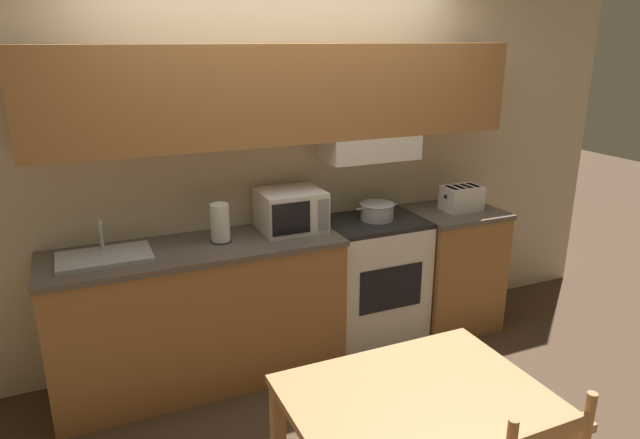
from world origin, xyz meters
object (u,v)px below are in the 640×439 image
toaster (462,198)px  paper_towel_roll (220,223)px  cooking_pot (377,211)px  sink_basin (104,256)px  stove_range (372,281)px  dining_table (419,421)px  microwave (291,210)px

toaster → paper_towel_roll: (-1.77, 0.04, 0.03)m
cooking_pot → sink_basin: 1.78m
stove_range → paper_towel_roll: 1.22m
cooking_pot → sink_basin: sink_basin is taller
paper_towel_roll → dining_table: (0.36, -1.67, -0.38)m
cooking_pot → microwave: (-0.62, 0.05, 0.07)m
sink_basin → paper_towel_roll: (0.68, 0.02, 0.10)m
stove_range → toaster: toaster is taller
cooking_pot → toaster: 0.67m
stove_range → paper_towel_roll: bearing=-179.9°
dining_table → cooking_pot: bearing=66.3°
stove_range → sink_basin: bearing=-179.3°
microwave → sink_basin: 1.17m
stove_range → dining_table: (-0.71, -1.67, 0.19)m
toaster → cooking_pot: bearing=176.1°
stove_range → toaster: 0.89m
dining_table → stove_range: bearing=67.0°
microwave → sink_basin: size_ratio=0.78×
stove_range → cooking_pot: bearing=3.5°
paper_towel_roll → toaster: bearing=-1.4°
cooking_pot → microwave: size_ratio=0.79×
stove_range → sink_basin: (-1.75, -0.02, 0.47)m
paper_towel_roll → sink_basin: bearing=-178.3°
toaster → sink_basin: bearing=179.5°
paper_towel_roll → dining_table: size_ratio=0.24×
cooking_pot → toaster: bearing=-3.9°
microwave → sink_basin: microwave is taller
stove_range → microwave: microwave is taller
toaster → sink_basin: 2.45m
cooking_pot → toaster: toaster is taller
stove_range → paper_towel_roll: (-1.07, -0.00, 0.57)m
cooking_pot → dining_table: cooking_pot is taller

